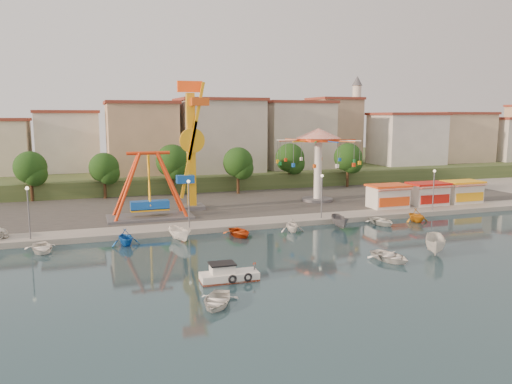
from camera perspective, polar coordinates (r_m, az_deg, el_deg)
name	(u,v)px	position (r m, az deg, el deg)	size (l,w,h in m)	color
ground	(305,258)	(45.76, 5.61, -7.49)	(200.00, 200.00, 0.00)	#122834
quay_deck	(181,176)	(104.35, -8.54, 1.76)	(200.00, 100.00, 0.60)	#9E998E
asphalt_pad	(221,199)	(73.34, -4.07, -0.83)	(90.00, 28.00, 0.01)	#4C4944
hill_terrace	(177,168)	(109.11, -9.02, 2.69)	(200.00, 60.00, 3.00)	#384C26
pirate_ship_ride	(149,187)	(60.47, -12.11, 0.59)	(10.00, 5.00, 8.00)	#59595E
kamikaze_tower	(192,148)	(65.01, -7.29, 4.99)	(3.74, 3.10, 16.50)	#59595E
wave_swinger	(318,148)	(71.41, 7.12, 5.00)	(11.60, 11.60, 10.40)	#59595E
booth_left	(388,196)	(68.76, 14.85, -0.43)	(5.40, 3.78, 3.08)	white
booth_mid	(428,193)	(72.46, 19.06, -0.16)	(5.40, 3.78, 3.08)	white
booth_right	(462,191)	(76.11, 22.50, 0.06)	(5.40, 3.78, 3.08)	white
lamp_post_0	(29,214)	(54.16, -24.53, -2.33)	(0.14, 0.14, 5.00)	#59595E
lamp_post_1	(189,205)	(54.82, -7.67, -1.49)	(0.14, 0.14, 5.00)	#59595E
lamp_post_2	(322,197)	(59.91, 7.52, -0.62)	(0.14, 0.14, 5.00)	#59595E
lamp_post_3	(433,191)	(68.45, 19.62, 0.11)	(0.14, 0.14, 5.00)	#59595E
tree_0	(30,168)	(77.69, -24.40, 2.57)	(4.60, 4.60, 7.19)	#382314
tree_1	(104,168)	(76.63, -16.98, 2.69)	(4.35, 4.35, 6.80)	#382314
tree_2	(172,161)	(77.08, -9.54, 3.51)	(5.02, 5.02, 7.85)	#382314
tree_3	(238,162)	(77.94, -2.07, 3.42)	(4.68, 4.68, 7.32)	#382314
tree_4	(290,158)	(84.09, 3.89, 3.92)	(4.86, 4.86, 7.60)	#382314
tree_5	(348,157)	(86.83, 10.48, 3.92)	(4.83, 4.83, 7.54)	#382314
building_1	(68,148)	(91.59, -20.70, 4.76)	(12.33, 9.01, 8.63)	silver
building_2	(145,139)	(92.59, -12.55, 5.95)	(11.95, 9.28, 11.23)	tan
building_3	(224,144)	(92.08, -3.71, 5.49)	(12.59, 10.50, 9.20)	beige
building_4	(285,142)	(99.59, 3.31, 5.75)	(10.75, 9.23, 9.24)	beige
building_5	(349,136)	(103.62, 10.58, 6.27)	(12.77, 10.96, 11.21)	tan
building_6	(403,133)	(108.56, 16.47, 6.47)	(8.23, 8.98, 12.36)	silver
building_7	(435,140)	(119.69, 19.75, 5.63)	(11.59, 10.93, 8.76)	beige
building_8	(507,132)	(124.05, 26.74, 6.19)	(12.84, 9.28, 12.58)	beige
minaret	(356,117)	(108.52, 11.38, 8.44)	(2.80, 2.80, 18.00)	silver
cabin_motorboat	(228,276)	(39.39, -3.24, -9.51)	(4.53, 1.90, 1.59)	white
rowboat_a	(390,256)	(46.03, 15.09, -7.11)	(2.90, 4.06, 0.84)	white
rowboat_b	(216,300)	(34.57, -4.54, -12.24)	(2.65, 3.71, 0.77)	white
skiff	(435,245)	(49.41, 19.82, -5.67)	(1.76, 4.67, 1.80)	silver
moored_boat_0	(42,248)	(51.49, -23.29, -5.86)	(2.82, 3.95, 0.82)	white
moored_boat_1	(125,237)	(51.29, -14.70, -5.00)	(2.73, 3.16, 1.67)	blue
moored_boat_2	(180,234)	(51.93, -8.70, -4.75)	(1.42, 3.78, 1.46)	white
moored_boat_3	(239,232)	(53.45, -1.90, -4.63)	(2.80, 3.91, 0.81)	#CE4110
moored_boat_4	(292,225)	(55.38, 4.13, -3.78)	(2.55, 2.95, 1.56)	white
moored_boat_5	(340,222)	(57.91, 9.58, -3.35)	(1.46, 3.89, 1.50)	slate
moored_boat_6	(382,221)	(60.78, 14.20, -3.25)	(2.90, 4.06, 0.84)	silver
moored_boat_7	(416,215)	(63.39, 17.84, -2.53)	(2.74, 3.18, 1.67)	orange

